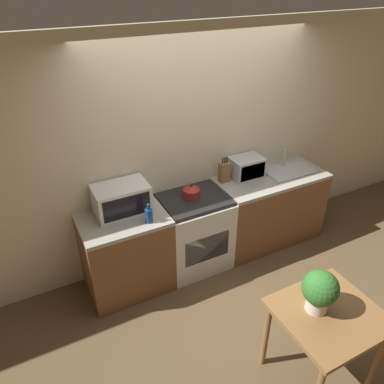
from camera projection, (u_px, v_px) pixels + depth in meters
The scene contains 13 objects.
ground_plane at pixel (239, 289), 4.09m from camera, with size 16.00×16.00×0.00m, color brown.
wall_back at pixel (199, 148), 4.14m from camera, with size 10.00×0.06×2.60m.
counter_left_run at pixel (126, 253), 3.91m from camera, with size 0.86×0.62×0.90m.
counter_right_run at pixel (268, 208), 4.63m from camera, with size 1.34×0.62×0.90m.
stove_range at pixel (194, 232), 4.22m from camera, with size 0.73×0.62×0.90m.
kettle at pixel (191, 191), 3.98m from camera, with size 0.18×0.18×0.16m.
microwave at pixel (121, 199), 3.70m from camera, with size 0.54×0.35×0.29m.
bottle at pixel (149, 215), 3.58m from camera, with size 0.07×0.07×0.20m.
knife_block at pixel (224, 172), 4.24m from camera, with size 0.11×0.08×0.30m.
toaster_oven at pixel (246, 167), 4.34m from camera, with size 0.37×0.28×0.24m.
sink_basin at pixel (289, 170), 4.50m from camera, with size 0.60×0.35×0.24m.
dining_table at pixel (327, 323), 2.89m from camera, with size 0.76×0.71×0.77m.
potted_plant at pixel (320, 290), 2.76m from camera, with size 0.27×0.27×0.36m.
Camera 1 is at (-1.82, -2.38, 3.02)m, focal length 35.00 mm.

